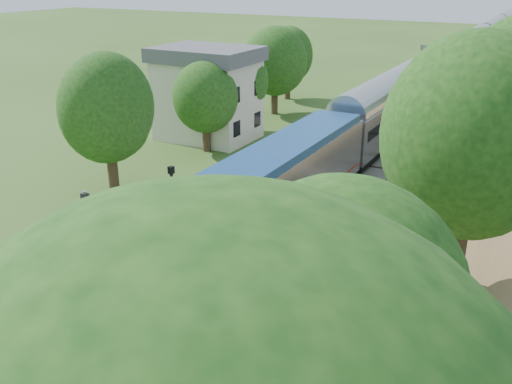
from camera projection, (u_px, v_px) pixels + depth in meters
The scene contains 10 objects.
trackbed at pixel (456, 94), 68.59m from camera, with size 9.50×170.00×0.28m.
platform at pixel (205, 208), 35.80m from camera, with size 6.40×68.00×0.38m, color gray.
yellow_stripe at pixel (244, 214), 34.46m from camera, with size 0.55×68.00×0.01m, color gold.
station_building at pixel (207, 93), 49.73m from camera, with size 8.60×6.60×8.00m.
signal_gantry at pixel (458, 60), 62.55m from camera, with size 8.40×0.38×6.20m.
trees_behind_platform at pixel (169, 114), 40.68m from camera, with size 7.82×53.32×7.21m.
train at pixel (457, 63), 76.40m from camera, with size 3.20×128.29×4.71m.
lamppost_far at pixel (173, 208), 30.41m from camera, with size 0.42×0.42×4.27m.
signal_platform at pixel (90, 238), 23.72m from camera, with size 0.32×0.26×5.48m.
signal_farside at pixel (431, 140), 37.78m from camera, with size 0.31×0.25×5.73m.
Camera 1 is at (13.40, -11.38, 14.23)m, focal length 40.00 mm.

